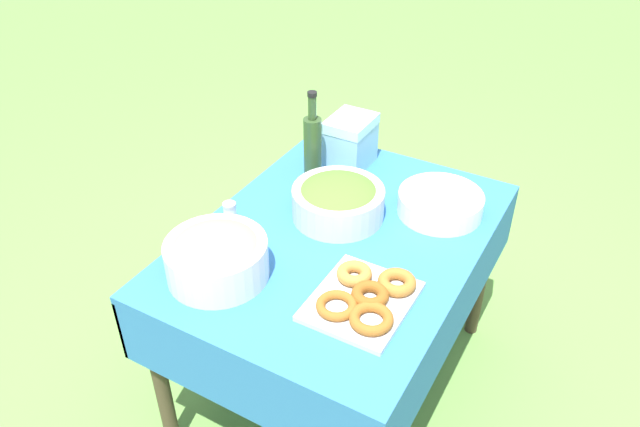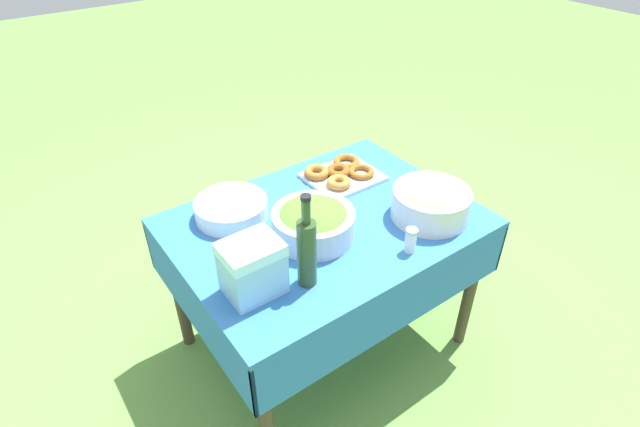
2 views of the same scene
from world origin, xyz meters
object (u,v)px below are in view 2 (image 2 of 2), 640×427
donut_platter (341,174)px  olive_oil_bottle (307,250)px  plate_stack (231,209)px  cooler_box (252,268)px  pasta_bowl (431,201)px  salad_bowl (313,222)px

donut_platter → olive_oil_bottle: size_ratio=0.92×
plate_stack → cooler_box: bearing=-108.1°
pasta_bowl → cooler_box: bearing=176.8°
pasta_bowl → plate_stack: pasta_bowl is taller
cooler_box → donut_platter: bearing=30.5°
pasta_bowl → olive_oil_bottle: (-0.59, -0.02, 0.06)m
pasta_bowl → cooler_box: 0.75m
plate_stack → cooler_box: size_ratio=1.47×
pasta_bowl → olive_oil_bottle: bearing=-177.6°
salad_bowl → plate_stack: (-0.18, 0.28, -0.03)m
olive_oil_bottle → salad_bowl: bearing=50.0°
donut_platter → cooler_box: bearing=-149.5°
pasta_bowl → plate_stack: bearing=144.2°
olive_oil_bottle → cooler_box: bearing=157.4°
plate_stack → cooler_box: (-0.13, -0.40, 0.06)m
plate_stack → donut_platter: bearing=-2.6°
plate_stack → olive_oil_bottle: size_ratio=0.82×
donut_platter → cooler_box: cooler_box is taller
salad_bowl → pasta_bowl: (0.43, -0.16, 0.01)m
olive_oil_bottle → plate_stack: bearing=93.4°
salad_bowl → olive_oil_bottle: bearing=-130.0°
pasta_bowl → plate_stack: size_ratio=1.06×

